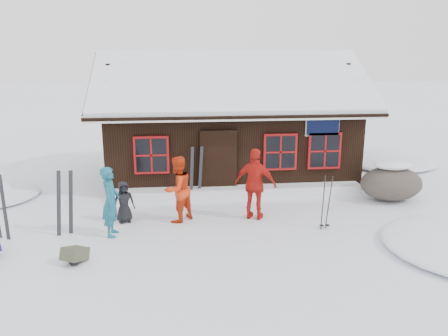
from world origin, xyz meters
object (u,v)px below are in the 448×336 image
at_px(skier_orange_left, 178,189).
at_px(ski_pair_left, 65,204).
at_px(skier_orange_right, 255,184).
at_px(boulder, 391,182).
at_px(skier_crouched, 124,202).
at_px(ski_poles, 326,203).
at_px(skier_teal, 111,202).
at_px(backpack_olive, 75,257).

relative_size(skier_orange_left, ski_pair_left, 1.05).
distance_m(skier_orange_right, boulder, 4.47).
bearing_deg(skier_crouched, ski_poles, -27.90).
height_order(skier_teal, ski_pair_left, skier_teal).
bearing_deg(boulder, skier_crouched, -172.89).
bearing_deg(skier_crouched, skier_teal, -120.27).
bearing_deg(skier_crouched, skier_orange_left, -19.68).
height_order(skier_teal, backpack_olive, skier_teal).
xyz_separation_m(ski_pair_left, backpack_olive, (0.52, -1.57, -0.64)).
relative_size(skier_crouched, ski_pair_left, 0.66).
relative_size(skier_orange_right, ski_pair_left, 1.15).
height_order(skier_orange_left, ski_pair_left, skier_orange_left).
bearing_deg(skier_orange_left, backpack_olive, 1.17).
xyz_separation_m(skier_orange_right, ski_poles, (1.62, -0.86, -0.28)).
distance_m(skier_teal, skier_orange_right, 3.69).
bearing_deg(skier_teal, skier_crouched, -10.77).
bearing_deg(skier_orange_right, skier_orange_left, 24.71).
distance_m(skier_orange_left, skier_crouched, 1.43).
relative_size(skier_teal, skier_crouched, 1.55).
bearing_deg(boulder, backpack_olive, -159.39).
xyz_separation_m(skier_orange_right, backpack_olive, (-4.20, -2.11, -0.82)).
distance_m(skier_crouched, backpack_olive, 2.41).
distance_m(skier_crouched, boulder, 7.80).
bearing_deg(skier_teal, skier_orange_left, -61.61).
xyz_separation_m(skier_orange_left, ski_pair_left, (-2.70, -0.59, -0.09)).
bearing_deg(skier_orange_right, ski_pair_left, 32.80).
bearing_deg(backpack_olive, boulder, 47.04).
xyz_separation_m(skier_teal, skier_orange_right, (3.62, 0.71, 0.10)).
xyz_separation_m(skier_teal, skier_crouched, (0.20, 0.84, -0.30)).
distance_m(skier_crouched, ski_pair_left, 1.48).
distance_m(ski_pair_left, ski_poles, 6.35).
relative_size(skier_crouched, backpack_olive, 2.22).
xyz_separation_m(skier_crouched, boulder, (7.74, 0.96, -0.00)).
distance_m(skier_orange_left, backpack_olive, 3.16).
xyz_separation_m(skier_orange_right, boulder, (4.32, 1.09, -0.40)).
distance_m(skier_teal, boulder, 8.14).
relative_size(skier_crouched, ski_poles, 0.78).
bearing_deg(ski_poles, skier_orange_left, 165.84).
xyz_separation_m(ski_poles, backpack_olive, (-5.82, -1.25, -0.53)).
bearing_deg(ski_pair_left, backpack_olive, -82.15).
xyz_separation_m(skier_orange_left, backpack_olive, (-2.17, -2.17, -0.73)).
distance_m(ski_pair_left, backpack_olive, 1.78).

